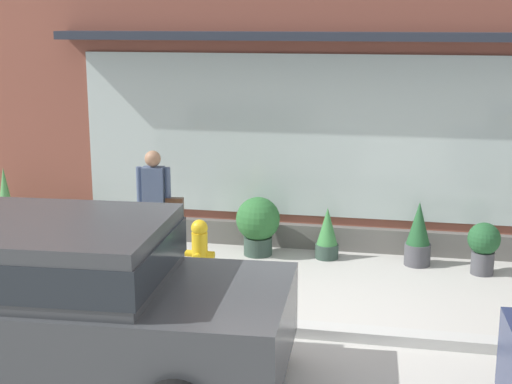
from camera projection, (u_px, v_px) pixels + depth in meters
The scene contains 12 objects.
ground_plane at pixel (298, 327), 8.44m from camera, with size 60.00×60.00×0.00m, color #B2AFA8.
curb_strip at pixel (296, 329), 8.24m from camera, with size 14.00×0.24×0.12m, color #B2B2AD.
storefront at pixel (333, 79), 10.91m from camera, with size 14.00×0.81×5.15m.
fire_hydrant at pixel (200, 253), 9.68m from camera, with size 0.39×0.35×0.87m.
pedestrian_with_handbag at pixel (156, 201), 10.23m from camera, with size 0.65×0.23×1.64m.
parked_car_dark_gray at pixel (56, 294), 6.96m from camera, with size 4.25×2.21×1.59m.
potted_plant_trailing_edge at pixel (6, 205), 11.65m from camera, with size 0.35×0.35×1.14m.
potted_plant_window_right at pixel (484, 245), 10.09m from camera, with size 0.44×0.44×0.71m.
potted_plant_low_front at pixel (418, 235), 10.46m from camera, with size 0.36×0.36×0.91m.
potted_plant_doorstep at pixel (258, 223), 10.90m from camera, with size 0.64×0.64×0.86m.
potted_plant_window_left at pixel (327, 234), 10.77m from camera, with size 0.33×0.33×0.75m.
potted_plant_corner_tall at pixel (58, 223), 11.53m from camera, with size 0.38×0.38×0.58m.
Camera 1 is at (1.13, -7.81, 3.39)m, focal length 52.77 mm.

